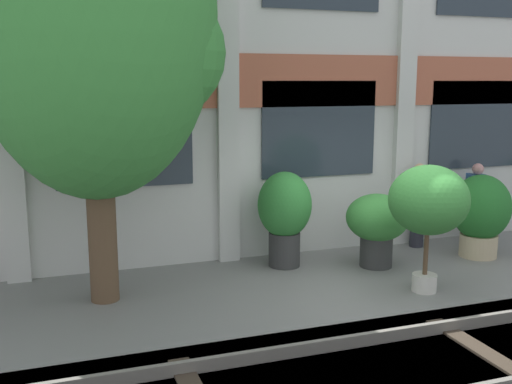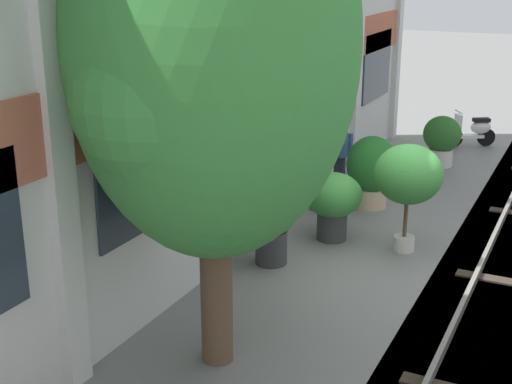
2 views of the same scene
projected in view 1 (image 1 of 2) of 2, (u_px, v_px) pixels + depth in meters
ground_plane at (385, 293)px, 8.88m from camera, size 80.00×80.00×0.00m
apartment_facade at (315, 57)px, 10.68m from camera, size 17.51×0.64×7.04m
rail_tracks at (486, 367)px, 6.86m from camera, size 25.15×2.80×0.43m
broadleaf_tree at (92, 22)px, 7.90m from camera, size 3.48×3.32×6.46m
potted_plant_fluted_column at (481, 212)px, 10.59m from camera, size 1.04×1.04×1.48m
potted_plant_glazed_jar at (377, 223)px, 10.02m from camera, size 1.05×1.05×1.24m
potted_plant_stone_basin at (285, 212)px, 10.02m from camera, size 0.91×0.91×1.62m
potted_plant_low_pan at (429, 202)px, 8.71m from camera, size 1.17×1.17×1.91m
resident_by_doorway at (418, 202)px, 11.22m from camera, size 0.34×0.53×1.59m
resident_watching_tracks at (476, 200)px, 11.63m from camera, size 0.34×0.52×1.54m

